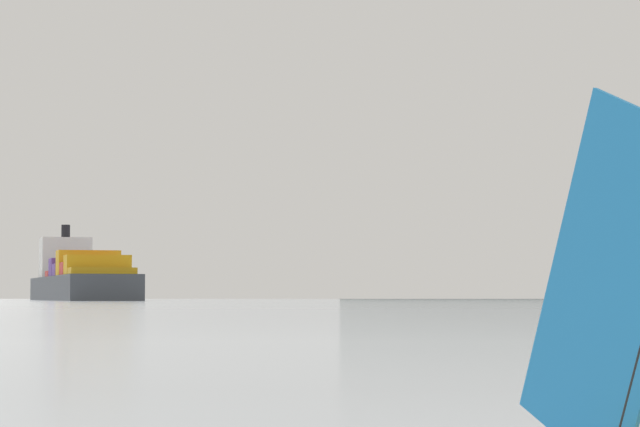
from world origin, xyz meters
The scene contains 1 object.
cargo_ship centered at (-237.27, 544.16, 8.45)m, with size 98.45×139.48×34.87m.
Camera 1 is at (-2.01, -10.16, 1.64)m, focal length 78.23 mm.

